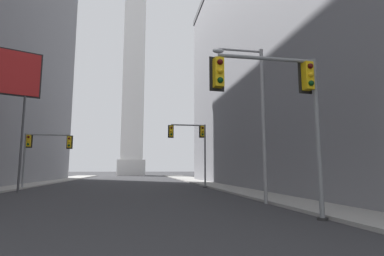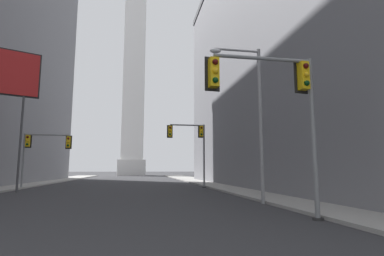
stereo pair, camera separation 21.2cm
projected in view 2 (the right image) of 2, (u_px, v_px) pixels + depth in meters
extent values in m
cube|color=gray|center=(4.00, 187.00, 29.71)|extent=(5.00, 100.67, 0.15)
cube|color=gray|center=(222.00, 185.00, 33.59)|extent=(5.00, 100.67, 0.15)
cube|color=slate|center=(352.00, 58.00, 33.51)|extent=(27.39, 46.65, 28.40)
cube|color=silver|center=(132.00, 168.00, 84.31)|extent=(7.59, 7.59, 4.35)
cube|color=white|center=(135.00, 51.00, 88.97)|extent=(6.07, 6.07, 64.53)
cylinder|color=slate|center=(23.00, 161.00, 28.34)|extent=(0.18, 0.18, 5.24)
cylinder|color=#262626|center=(21.00, 188.00, 27.99)|extent=(0.40, 0.40, 0.10)
cube|color=#E5B20F|center=(28.00, 141.00, 28.65)|extent=(0.35, 0.35, 1.10)
cube|color=black|center=(29.00, 141.00, 28.82)|extent=(0.58, 0.05, 1.32)
sphere|color=#410907|center=(28.00, 137.00, 28.51)|extent=(0.22, 0.22, 0.22)
sphere|color=yellow|center=(27.00, 141.00, 28.47)|extent=(0.22, 0.22, 0.22)
sphere|color=#073410|center=(27.00, 144.00, 28.42)|extent=(0.22, 0.22, 0.22)
cylinder|color=slate|center=(47.00, 135.00, 29.02)|extent=(3.97, 0.14, 0.14)
sphere|color=slate|center=(25.00, 135.00, 28.68)|extent=(0.18, 0.18, 0.18)
cube|color=#E5B20F|center=(68.00, 142.00, 29.28)|extent=(0.35, 0.35, 1.10)
cube|color=black|center=(69.00, 142.00, 29.45)|extent=(0.58, 0.05, 1.32)
sphere|color=#410907|center=(68.00, 138.00, 29.14)|extent=(0.22, 0.22, 0.22)
sphere|color=yellow|center=(68.00, 142.00, 29.09)|extent=(0.22, 0.22, 0.22)
sphere|color=#073410|center=(68.00, 145.00, 29.05)|extent=(0.22, 0.22, 0.22)
cylinder|color=slate|center=(204.00, 156.00, 30.61)|extent=(0.18, 0.18, 6.43)
cylinder|color=#262626|center=(204.00, 187.00, 30.18)|extent=(0.40, 0.40, 0.10)
cube|color=#E5B20F|center=(201.00, 131.00, 30.90)|extent=(0.35, 0.35, 1.10)
cube|color=black|center=(201.00, 131.00, 31.07)|extent=(0.58, 0.04, 1.32)
sphere|color=#410907|center=(202.00, 128.00, 30.76)|extent=(0.22, 0.22, 0.22)
sphere|color=yellow|center=(202.00, 131.00, 30.71)|extent=(0.22, 0.22, 0.22)
sphere|color=#073410|center=(202.00, 134.00, 30.67)|extent=(0.22, 0.22, 0.22)
cylinder|color=slate|center=(187.00, 125.00, 30.72)|extent=(3.52, 0.14, 0.14)
sphere|color=slate|center=(204.00, 126.00, 31.03)|extent=(0.18, 0.18, 0.18)
cube|color=#E5B20F|center=(170.00, 131.00, 30.33)|extent=(0.35, 0.35, 1.10)
cube|color=black|center=(170.00, 131.00, 30.50)|extent=(0.58, 0.04, 1.32)
sphere|color=#410907|center=(170.00, 128.00, 30.19)|extent=(0.22, 0.22, 0.22)
sphere|color=yellow|center=(170.00, 131.00, 30.14)|extent=(0.22, 0.22, 0.22)
sphere|color=#073410|center=(170.00, 134.00, 30.10)|extent=(0.22, 0.22, 0.22)
cylinder|color=slate|center=(313.00, 137.00, 11.38)|extent=(0.18, 0.18, 6.16)
cylinder|color=#262626|center=(318.00, 219.00, 10.97)|extent=(0.40, 0.40, 0.10)
cube|color=#E5B20F|center=(303.00, 76.00, 11.65)|extent=(0.37, 0.37, 1.10)
cube|color=black|center=(301.00, 77.00, 11.83)|extent=(0.58, 0.08, 1.32)
sphere|color=#410907|center=(306.00, 66.00, 11.52)|extent=(0.22, 0.22, 0.22)
sphere|color=yellow|center=(306.00, 75.00, 11.47)|extent=(0.22, 0.22, 0.22)
sphere|color=#073410|center=(307.00, 83.00, 11.42)|extent=(0.22, 0.22, 0.22)
cylinder|color=slate|center=(263.00, 59.00, 11.45)|extent=(3.89, 0.14, 0.14)
sphere|color=slate|center=(309.00, 62.00, 11.78)|extent=(0.18, 0.18, 0.18)
cube|color=#E5B20F|center=(214.00, 73.00, 11.02)|extent=(0.37, 0.37, 1.10)
cube|color=black|center=(212.00, 74.00, 11.19)|extent=(0.58, 0.08, 1.32)
sphere|color=#410907|center=(215.00, 62.00, 10.88)|extent=(0.22, 0.22, 0.22)
sphere|color=yellow|center=(215.00, 71.00, 10.84)|extent=(0.22, 0.22, 0.22)
sphere|color=#073410|center=(215.00, 80.00, 10.79)|extent=(0.22, 0.22, 0.22)
cylinder|color=gray|center=(261.00, 124.00, 16.75)|extent=(0.20, 0.20, 8.74)
cylinder|color=gray|center=(237.00, 50.00, 17.10)|extent=(2.58, 0.12, 0.12)
sphere|color=gray|center=(259.00, 52.00, 17.32)|extent=(0.20, 0.20, 0.20)
ellipsoid|color=silver|center=(215.00, 51.00, 16.86)|extent=(0.64, 0.36, 0.26)
cylinder|color=#3F3F42|center=(20.00, 143.00, 24.56)|extent=(0.18, 0.18, 7.95)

